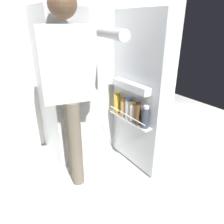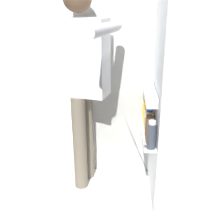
% 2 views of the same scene
% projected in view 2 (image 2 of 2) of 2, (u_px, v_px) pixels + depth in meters
% --- Properties ---
extents(ground_plane, '(5.47, 5.47, 0.00)m').
position_uv_depth(ground_plane, '(112.00, 184.00, 2.61)').
color(ground_plane, silver).
extents(kitchen_wall, '(4.40, 0.10, 2.52)m').
position_uv_depth(kitchen_wall, '(117.00, 36.00, 3.00)').
color(kitchen_wall, silver).
rests_on(kitchen_wall, ground_plane).
extents(refrigerator, '(0.74, 1.30, 1.65)m').
position_uv_depth(refrigerator, '(118.00, 85.00, 2.77)').
color(refrigerator, silver).
rests_on(refrigerator, ground_plane).
extents(person, '(0.58, 0.84, 1.74)m').
position_uv_depth(person, '(82.00, 72.00, 2.28)').
color(person, '#665B4C').
rests_on(person, ground_plane).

